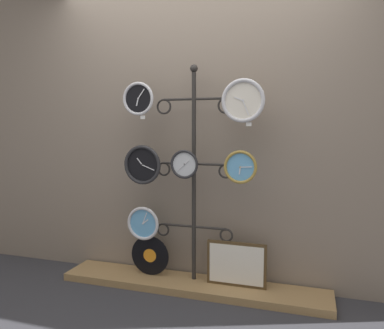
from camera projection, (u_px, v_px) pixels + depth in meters
The scene contains 14 objects.
ground_plane at pixel (177, 308), 2.73m from camera, with size 12.00×12.00×0.00m, color #333338.
shop_wall at pixel (200, 117), 3.13m from camera, with size 4.40×0.04×2.80m.
low_shelf at pixel (192, 285), 3.06m from camera, with size 2.20×0.36×0.06m.
display_stand at pixel (194, 217), 3.06m from camera, with size 0.66×0.39×1.81m.
clock_top_left at pixel (138, 99), 2.98m from camera, with size 0.27×0.04×0.27m.
clock_top_right at pixel (243, 101), 2.75m from camera, with size 0.32×0.04×0.32m.
clock_middle_left at pixel (143, 165), 3.05m from camera, with size 0.32×0.04×0.32m.
clock_middle_center at pixel (184, 164), 2.92m from camera, with size 0.23×0.04×0.23m.
clock_middle_right at pixel (240, 167), 2.79m from camera, with size 0.25×0.04×0.25m.
clock_bottom_left at pixel (143, 223), 3.11m from camera, with size 0.28×0.04×0.28m.
vinyl_record at pixel (150, 255), 3.18m from camera, with size 0.34×0.01×0.34m.
picture_frame at pixel (236, 264), 2.95m from camera, with size 0.47×0.02×0.36m.
price_tag_upper at pixel (143, 117), 2.99m from camera, with size 0.04×0.00×0.03m.
price_tag_mid at pixel (249, 124), 2.75m from camera, with size 0.04×0.00×0.03m.
Camera 1 is at (0.89, -2.45, 1.32)m, focal length 35.00 mm.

